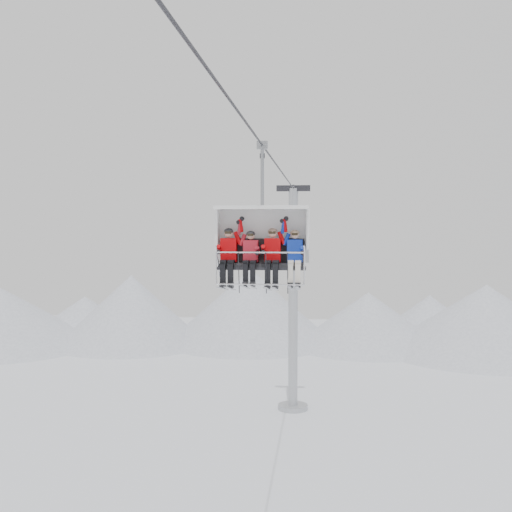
# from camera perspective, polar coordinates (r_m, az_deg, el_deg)

# --- Properties ---
(ridgeline) EXTENTS (72.00, 21.00, 7.00)m
(ridgeline) POSITION_cam_1_polar(r_m,az_deg,el_deg) (58.93, 2.61, -5.36)
(ridgeline) COLOR silver
(ridgeline) RESTS_ON ground
(lift_tower_right) EXTENTS (2.00, 1.80, 13.48)m
(lift_tower_right) POSITION_cam_1_polar(r_m,az_deg,el_deg) (38.61, 3.31, -5.18)
(lift_tower_right) COLOR #A4A7AB
(lift_tower_right) RESTS_ON ground
(haul_cable) EXTENTS (0.06, 50.00, 0.06)m
(haul_cable) POSITION_cam_1_polar(r_m,az_deg,el_deg) (16.46, 0.00, 10.58)
(haul_cable) COLOR #29292D
(haul_cable) RESTS_ON lift_tower_left
(chairlift_carrier) EXTENTS (2.62, 1.17, 3.98)m
(chairlift_carrier) POSITION_cam_1_polar(r_m,az_deg,el_deg) (18.16, 0.60, 1.70)
(chairlift_carrier) COLOR black
(chairlift_carrier) RESTS_ON haul_cable
(skier_far_left) EXTENTS (0.45, 1.69, 1.76)m
(skier_far_left) POSITION_cam_1_polar(r_m,az_deg,el_deg) (17.99, -2.47, 0.17)
(skier_far_left) COLOR #C60307
(skier_far_left) RESTS_ON chairlift_carrier
(skier_center_left) EXTENTS (0.42, 1.69, 1.65)m
(skier_center_left) POSITION_cam_1_polar(r_m,az_deg,el_deg) (17.90, -0.50, 0.05)
(skier_center_left) COLOR red
(skier_center_left) RESTS_ON chairlift_carrier
(skier_center_right) EXTENTS (0.45, 1.69, 1.76)m
(skier_center_right) POSITION_cam_1_polar(r_m,az_deg,el_deg) (17.85, 1.47, 0.15)
(skier_center_right) COLOR #BF0407
(skier_center_right) RESTS_ON chairlift_carrier
(skier_far_right) EXTENTS (0.43, 1.69, 1.69)m
(skier_far_right) POSITION_cam_1_polar(r_m,az_deg,el_deg) (17.81, 3.46, 0.07)
(skier_far_right) COLOR #112FAD
(skier_far_right) RESTS_ON chairlift_carrier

